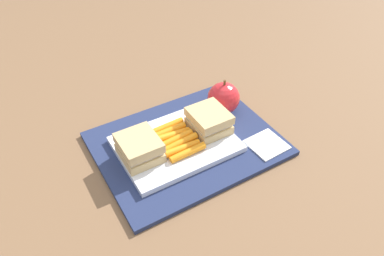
{
  "coord_description": "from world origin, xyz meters",
  "views": [
    {
      "loc": [
        -0.27,
        -0.48,
        0.53
      ],
      "look_at": [
        0.01,
        0.0,
        0.04
      ],
      "focal_mm": 34.32,
      "sensor_mm": 36.0,
      "label": 1
    }
  ],
  "objects_px": {
    "food_tray": "(176,144)",
    "sandwich_half_left": "(139,148)",
    "carrot_sticks_bundle": "(176,139)",
    "apple": "(224,98)",
    "sandwich_half_right": "(209,121)",
    "paper_napkin": "(267,144)"
  },
  "relations": [
    {
      "from": "food_tray",
      "to": "sandwich_half_left",
      "type": "bearing_deg",
      "value": 180.0
    },
    {
      "from": "food_tray",
      "to": "sandwich_half_right",
      "type": "xyz_separation_m",
      "value": [
        0.08,
        0.0,
        0.03
      ]
    },
    {
      "from": "sandwich_half_right",
      "to": "paper_napkin",
      "type": "bearing_deg",
      "value": -48.15
    },
    {
      "from": "food_tray",
      "to": "carrot_sticks_bundle",
      "type": "distance_m",
      "value": 0.01
    },
    {
      "from": "sandwich_half_right",
      "to": "carrot_sticks_bundle",
      "type": "bearing_deg",
      "value": -179.97
    },
    {
      "from": "sandwich_half_left",
      "to": "apple",
      "type": "distance_m",
      "value": 0.23
    },
    {
      "from": "carrot_sticks_bundle",
      "to": "apple",
      "type": "relative_size",
      "value": 1.24
    },
    {
      "from": "sandwich_half_left",
      "to": "apple",
      "type": "xyz_separation_m",
      "value": [
        0.22,
        0.05,
        0.0
      ]
    },
    {
      "from": "carrot_sticks_bundle",
      "to": "paper_napkin",
      "type": "xyz_separation_m",
      "value": [
        0.16,
        -0.09,
        -0.02
      ]
    },
    {
      "from": "food_tray",
      "to": "paper_napkin",
      "type": "relative_size",
      "value": 3.29
    },
    {
      "from": "food_tray",
      "to": "apple",
      "type": "height_order",
      "value": "apple"
    },
    {
      "from": "sandwich_half_left",
      "to": "carrot_sticks_bundle",
      "type": "distance_m",
      "value": 0.08
    },
    {
      "from": "food_tray",
      "to": "apple",
      "type": "relative_size",
      "value": 2.79
    },
    {
      "from": "food_tray",
      "to": "carrot_sticks_bundle",
      "type": "height_order",
      "value": "carrot_sticks_bundle"
    },
    {
      "from": "carrot_sticks_bundle",
      "to": "sandwich_half_left",
      "type": "bearing_deg",
      "value": 179.97
    },
    {
      "from": "food_tray",
      "to": "sandwich_half_right",
      "type": "height_order",
      "value": "sandwich_half_right"
    },
    {
      "from": "sandwich_half_right",
      "to": "apple",
      "type": "distance_m",
      "value": 0.08
    },
    {
      "from": "carrot_sticks_bundle",
      "to": "apple",
      "type": "height_order",
      "value": "apple"
    },
    {
      "from": "sandwich_half_left",
      "to": "carrot_sticks_bundle",
      "type": "height_order",
      "value": "sandwich_half_left"
    },
    {
      "from": "sandwich_half_left",
      "to": "paper_napkin",
      "type": "distance_m",
      "value": 0.26
    },
    {
      "from": "apple",
      "to": "food_tray",
      "type": "bearing_deg",
      "value": -162.28
    },
    {
      "from": "carrot_sticks_bundle",
      "to": "apple",
      "type": "distance_m",
      "value": 0.15
    }
  ]
}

